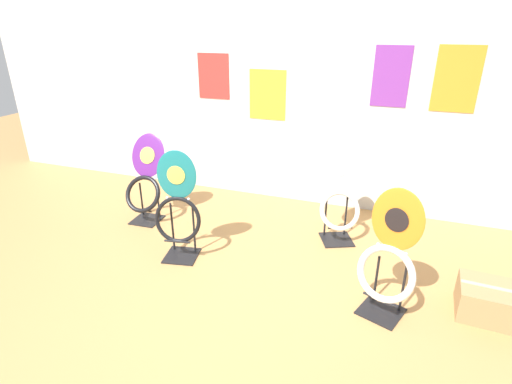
# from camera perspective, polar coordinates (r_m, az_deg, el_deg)

# --- Properties ---
(ground_plane) EXTENTS (14.00, 14.00, 0.00)m
(ground_plane) POSITION_cam_1_polar(r_m,az_deg,el_deg) (2.90, -6.53, -18.08)
(ground_plane) COLOR #B7844C
(wall_back) EXTENTS (8.00, 0.07, 2.60)m
(wall_back) POSITION_cam_1_polar(r_m,az_deg,el_deg) (4.32, 6.06, 15.09)
(wall_back) COLOR silver
(wall_back) RESTS_ON ground_plane
(toilet_seat_display_teal_sax) EXTENTS (0.42, 0.33, 0.96)m
(toilet_seat_display_teal_sax) POSITION_cam_1_polar(r_m,az_deg,el_deg) (3.40, -11.10, -2.37)
(toilet_seat_display_teal_sax) COLOR black
(toilet_seat_display_teal_sax) RESTS_ON ground_plane
(toilet_seat_display_purple_note) EXTENTS (0.39, 0.41, 0.87)m
(toilet_seat_display_purple_note) POSITION_cam_1_polar(r_m,az_deg,el_deg) (4.17, -15.56, 1.42)
(toilet_seat_display_purple_note) COLOR black
(toilet_seat_display_purple_note) RESTS_ON ground_plane
(toilet_seat_display_orange_sun) EXTENTS (0.43, 0.36, 0.94)m
(toilet_seat_display_orange_sun) POSITION_cam_1_polar(r_m,az_deg,el_deg) (2.86, 18.44, -9.24)
(toilet_seat_display_orange_sun) COLOR black
(toilet_seat_display_orange_sun) RESTS_ON ground_plane
(toilet_seat_display_white_plain) EXTENTS (0.49, 0.49, 0.89)m
(toilet_seat_display_white_plain) POSITION_cam_1_polar(r_m,az_deg,el_deg) (3.72, 11.76, -0.77)
(toilet_seat_display_white_plain) COLOR black
(toilet_seat_display_white_plain) RESTS_ON ground_plane
(storage_box) EXTENTS (0.40, 0.37, 0.23)m
(storage_box) POSITION_cam_1_polar(r_m,az_deg,el_deg) (3.30, 30.17, -13.27)
(storage_box) COLOR #A37F51
(storage_box) RESTS_ON ground_plane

